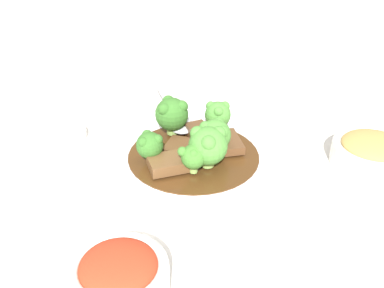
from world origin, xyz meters
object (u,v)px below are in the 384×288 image
at_px(broccoli_floret_4, 213,135).
at_px(side_bowl_kimchi, 117,276).
at_px(beef_strip_2, 169,163).
at_px(sauce_dish, 61,134).
at_px(serving_spoon, 176,120).
at_px(main_plate, 192,158).
at_px(broccoli_floret_2, 170,113).
at_px(beef_strip_3, 200,134).
at_px(beef_strip_1, 228,142).
at_px(broccoli_floret_1, 189,156).
at_px(side_bowl_appetizer, 372,153).
at_px(beef_strip_0, 177,146).
at_px(broccoli_floret_0, 206,145).
at_px(broccoli_floret_5, 148,145).
at_px(broccoli_floret_3, 216,114).

bearing_deg(broccoli_floret_4, side_bowl_kimchi, -23.72).
relative_size(beef_strip_2, sauce_dish, 0.89).
bearing_deg(serving_spoon, main_plate, 16.44).
bearing_deg(broccoli_floret_2, beef_strip_3, 69.51).
distance_m(beef_strip_1, broccoli_floret_1, 0.09).
relative_size(beef_strip_2, broccoli_floret_4, 1.29).
relative_size(beef_strip_1, side_bowl_appetizer, 0.56).
distance_m(beef_strip_0, broccoli_floret_0, 0.07).
relative_size(beef_strip_2, broccoli_floret_5, 1.58).
xyz_separation_m(beef_strip_2, broccoli_floret_5, (-0.02, -0.03, 0.02)).
distance_m(beef_strip_3, sauce_dish, 0.23).
bearing_deg(main_plate, broccoli_floret_5, -73.21).
bearing_deg(broccoli_floret_2, broccoli_floret_5, -20.04).
height_order(beef_strip_3, side_bowl_kimchi, side_bowl_kimchi).
bearing_deg(broccoli_floret_3, broccoli_floret_5, -50.95).
relative_size(broccoli_floret_0, sauce_dish, 0.77).
bearing_deg(broccoli_floret_3, broccoli_floret_2, -86.92).
bearing_deg(broccoli_floret_3, side_bowl_appetizer, 73.60).
height_order(broccoli_floret_1, broccoli_floret_3, broccoli_floret_3).
xyz_separation_m(broccoli_floret_0, side_bowl_kimchi, (0.21, -0.09, -0.03)).
relative_size(beef_strip_1, broccoli_floret_4, 1.23).
distance_m(beef_strip_3, side_bowl_appetizer, 0.25).
distance_m(broccoli_floret_1, broccoli_floret_3, 0.12).
height_order(beef_strip_3, broccoli_floret_5, broccoli_floret_5).
height_order(beef_strip_2, side_bowl_kimchi, side_bowl_kimchi).
distance_m(broccoli_floret_2, side_bowl_appetizer, 0.30).
xyz_separation_m(beef_strip_0, sauce_dish, (-0.06, -0.19, -0.02)).
height_order(broccoli_floret_2, serving_spoon, broccoli_floret_2).
xyz_separation_m(main_plate, sauce_dish, (-0.08, -0.21, -0.00)).
xyz_separation_m(beef_strip_2, serving_spoon, (-0.13, 0.01, -0.00)).
relative_size(beef_strip_3, broccoli_floret_3, 1.37).
xyz_separation_m(beef_strip_3, broccoli_floret_2, (-0.02, -0.05, 0.03)).
bearing_deg(side_bowl_kimchi, main_plate, 162.90).
xyz_separation_m(serving_spoon, side_bowl_appetizer, (0.09, 0.29, -0.00)).
distance_m(beef_strip_1, broccoli_floret_4, 0.04).
xyz_separation_m(broccoli_floret_0, broccoli_floret_3, (-0.09, 0.02, -0.00)).
height_order(beef_strip_3, broccoli_floret_2, broccoli_floret_2).
xyz_separation_m(broccoli_floret_1, broccoli_floret_2, (-0.11, -0.03, 0.01)).
xyz_separation_m(beef_strip_3, broccoli_floret_4, (0.04, 0.02, 0.02)).
height_order(main_plate, beef_strip_3, beef_strip_3).
height_order(broccoli_floret_3, sauce_dish, broccoli_floret_3).
bearing_deg(broccoli_floret_3, serving_spoon, -113.42).
xyz_separation_m(beef_strip_1, sauce_dish, (-0.05, -0.27, -0.02)).
relative_size(broccoli_floret_0, serving_spoon, 0.29).
bearing_deg(sauce_dish, side_bowl_appetizer, 80.41).
height_order(beef_strip_2, side_bowl_appetizer, side_bowl_appetizer).
relative_size(broccoli_floret_5, serving_spoon, 0.21).
bearing_deg(serving_spoon, beef_strip_3, 38.28).
xyz_separation_m(broccoli_floret_0, broccoli_floret_4, (-0.03, 0.01, -0.00)).
distance_m(broccoli_floret_3, side_bowl_appetizer, 0.23).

